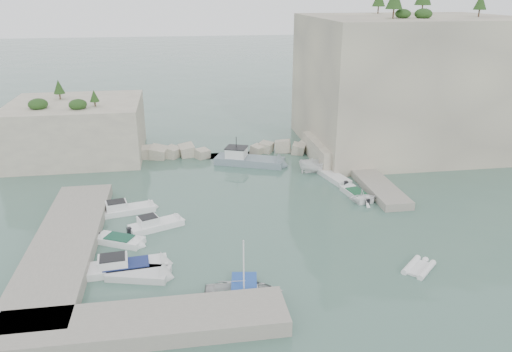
{
  "coord_description": "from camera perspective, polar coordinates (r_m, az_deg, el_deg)",
  "views": [
    {
      "loc": [
        -7.21,
        -39.24,
        20.19
      ],
      "look_at": [
        0.0,
        6.0,
        3.0
      ],
      "focal_mm": 35.0,
      "sensor_mm": 36.0,
      "label": 1
    }
  ],
  "objects": [
    {
      "name": "ground",
      "position": [
        44.72,
        1.22,
        -6.28
      ],
      "size": [
        400.0,
        400.0,
        0.0
      ],
      "primitive_type": "plane",
      "color": "#476B5D",
      "rests_on": "ground"
    },
    {
      "name": "cliff_east",
      "position": [
        70.17,
        16.86,
        10.11
      ],
      "size": [
        26.0,
        22.0,
        17.0
      ],
      "primitive_type": "cube",
      "color": "beige",
      "rests_on": "ground"
    },
    {
      "name": "cliff_terrace",
      "position": [
        63.59,
        9.93,
        2.92
      ],
      "size": [
        8.0,
        10.0,
        2.5
      ],
      "primitive_type": "cube",
      "color": "beige",
      "rests_on": "ground"
    },
    {
      "name": "outcrop_west",
      "position": [
        67.6,
        -19.74,
        5.05
      ],
      "size": [
        16.0,
        14.0,
        7.0
      ],
      "primitive_type": "cube",
      "color": "beige",
      "rests_on": "ground"
    },
    {
      "name": "quay_west",
      "position": [
        44.09,
        -21.02,
        -7.38
      ],
      "size": [
        5.0,
        24.0,
        1.1
      ],
      "primitive_type": "cube",
      "color": "#9E9689",
      "rests_on": "ground"
    },
    {
      "name": "quay_south",
      "position": [
        33.3,
        -12.58,
        -16.15
      ],
      "size": [
        18.0,
        4.0,
        1.1
      ],
      "primitive_type": "cube",
      "color": "#9E9689",
      "rests_on": "ground"
    },
    {
      "name": "ledge_east",
      "position": [
        56.97,
        12.88,
        -0.3
      ],
      "size": [
        3.0,
        16.0,
        0.8
      ],
      "primitive_type": "cube",
      "color": "#9E9689",
      "rests_on": "ground"
    },
    {
      "name": "breakwater",
      "position": [
        64.57,
        -3.12,
        2.97
      ],
      "size": [
        28.0,
        3.0,
        1.4
      ],
      "primitive_type": "cube",
      "color": "beige",
      "rests_on": "ground"
    },
    {
      "name": "motorboat_a",
      "position": [
        49.8,
        -14.64,
        -4.06
      ],
      "size": [
        6.29,
        3.08,
        1.4
      ],
      "primitive_type": null,
      "rotation": [
        0.0,
        0.0,
        0.22
      ],
      "color": "white",
      "rests_on": "ground"
    },
    {
      "name": "motorboat_b",
      "position": [
        46.12,
        -11.29,
        -5.83
      ],
      "size": [
        5.55,
        3.58,
        1.4
      ],
      "primitive_type": null,
      "rotation": [
        0.0,
        0.0,
        0.38
      ],
      "color": "white",
      "rests_on": "ground"
    },
    {
      "name": "motorboat_c",
      "position": [
        44.18,
        -15.29,
        -7.42
      ],
      "size": [
        4.8,
        3.52,
        0.7
      ],
      "primitive_type": null,
      "rotation": [
        0.0,
        0.0,
        -0.47
      ],
      "color": "white",
      "rests_on": "ground"
    },
    {
      "name": "motorboat_d",
      "position": [
        40.12,
        -14.57,
        -10.38
      ],
      "size": [
        7.0,
        2.67,
        1.4
      ],
      "primitive_type": null,
      "rotation": [
        0.0,
        0.0,
        0.09
      ],
      "color": "white",
      "rests_on": "ground"
    },
    {
      "name": "motorboat_e",
      "position": [
        39.09,
        -13.24,
        -11.14
      ],
      "size": [
        5.37,
        3.26,
        0.7
      ],
      "primitive_type": null,
      "rotation": [
        0.0,
        0.0,
        -0.26
      ],
      "color": "silver",
      "rests_on": "ground"
    },
    {
      "name": "rowboat",
      "position": [
        35.84,
        -1.38,
        -13.72
      ],
      "size": [
        5.99,
        4.66,
        1.13
      ],
      "primitive_type": "imported",
      "rotation": [
        0.0,
        0.0,
        1.43
      ],
      "color": "white",
      "rests_on": "ground"
    },
    {
      "name": "inflatable_dinghy",
      "position": [
        40.91,
        18.08,
        -10.14
      ],
      "size": [
        3.37,
        3.31,
        0.44
      ],
      "primitive_type": null,
      "rotation": [
        0.0,
        0.0,
        0.76
      ],
      "color": "white",
      "rests_on": "ground"
    },
    {
      "name": "tender_east_a",
      "position": [
        51.45,
        12.1,
        -3.03
      ],
      "size": [
        2.96,
        2.55,
        1.56
      ],
      "primitive_type": "imported",
      "rotation": [
        0.0,
        0.0,
        1.57
      ],
      "color": "white",
      "rests_on": "ground"
    },
    {
      "name": "tender_east_b",
      "position": [
        52.84,
        11.37,
        -2.32
      ],
      "size": [
        2.37,
        4.88,
        0.7
      ],
      "primitive_type": null,
      "rotation": [
        0.0,
        0.0,
        1.74
      ],
      "color": "silver",
      "rests_on": "ground"
    },
    {
      "name": "tender_east_c",
      "position": [
        57.19,
        8.89,
        -0.37
      ],
      "size": [
        2.92,
        5.58,
        0.7
      ],
      "primitive_type": null,
      "rotation": [
        0.0,
        0.0,
        1.81
      ],
      "color": "silver",
      "rests_on": "ground"
    },
    {
      "name": "tender_east_d",
      "position": [
        59.27,
        7.21,
        0.48
      ],
      "size": [
        5.22,
        2.34,
        1.96
      ],
      "primitive_type": "imported",
      "rotation": [
        0.0,
        0.0,
        1.66
      ],
      "color": "white",
      "rests_on": "ground"
    },
    {
      "name": "work_boat",
      "position": [
        61.37,
        -0.73,
        1.36
      ],
      "size": [
        9.56,
        6.02,
        2.2
      ],
      "primitive_type": null,
      "rotation": [
        0.0,
        0.0,
        -0.39
      ],
      "color": "slate",
      "rests_on": "ground"
    },
    {
      "name": "rowboat_mast",
      "position": [
        34.41,
        -1.42,
        -10.05
      ],
      "size": [
        0.1,
        0.1,
        4.2
      ],
      "primitive_type": "cylinder",
      "color": "white",
      "rests_on": "rowboat"
    },
    {
      "name": "vegetation",
      "position": [
        68.43,
        13.08,
        18.17
      ],
      "size": [
        53.48,
        13.88,
        13.4
      ],
      "color": "#1E4219",
      "rests_on": "ground"
    }
  ]
}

